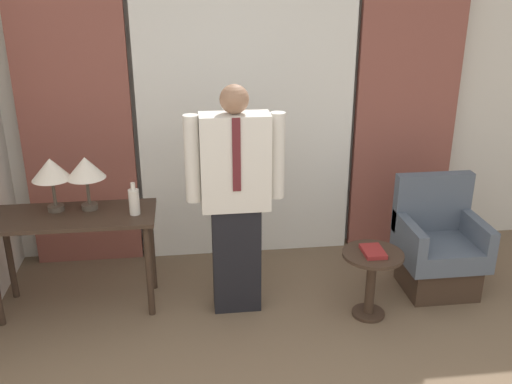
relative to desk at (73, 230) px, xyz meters
name	(u,v)px	position (x,y,z in m)	size (l,w,h in m)	color
wall_back	(245,102)	(1.37, 0.90, 0.71)	(10.00, 0.06, 2.70)	silver
curtain_sheer_center	(247,113)	(1.37, 0.77, 0.65)	(1.82, 0.06, 2.58)	white
curtain_drape_left	(76,118)	(-0.03, 0.77, 0.65)	(0.90, 0.06, 2.58)	brown
curtain_drape_right	(406,108)	(2.77, 0.77, 0.65)	(0.90, 0.06, 2.58)	brown
desk	(73,230)	(0.00, 0.00, 0.00)	(1.20, 0.50, 0.76)	#38281E
table_lamp_left	(51,171)	(-0.12, 0.09, 0.43)	(0.28, 0.28, 0.40)	#4C4238
table_lamp_right	(86,169)	(0.12, 0.09, 0.43)	(0.28, 0.28, 0.40)	#4C4238
bottle_near_edge	(134,201)	(0.46, -0.05, 0.22)	(0.08, 0.08, 0.24)	silver
person	(236,195)	(1.18, -0.16, 0.29)	(0.70, 0.23, 1.71)	black
armchair	(438,250)	(2.80, -0.08, -0.30)	(0.62, 0.57, 0.91)	#38281E
side_table	(371,273)	(2.15, -0.40, -0.28)	(0.44, 0.44, 0.52)	#38281E
book	(373,251)	(2.15, -0.41, -0.10)	(0.15, 0.22, 0.03)	maroon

